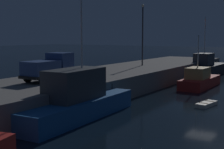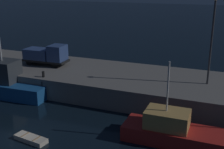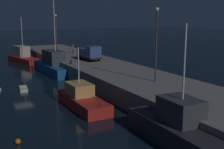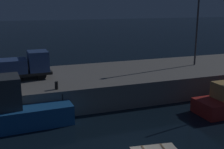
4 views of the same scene
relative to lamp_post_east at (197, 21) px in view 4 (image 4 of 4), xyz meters
name	(u,v)px [view 4 (image 4 of 4)]	position (x,y,z in m)	size (l,w,h in m)	color
pier_quay	(84,85)	(-13.30, -0.13, -6.14)	(70.40, 10.13, 2.26)	slate
lamp_post_east	(197,21)	(0.00, 0.00, 0.00)	(0.44, 0.44, 8.64)	#38383D
utility_truck	(22,66)	(-19.19, 0.02, -3.72)	(5.72, 2.34, 2.58)	black
bollard_west	(56,85)	(-16.73, -4.38, -4.68)	(0.28, 0.28, 0.65)	black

